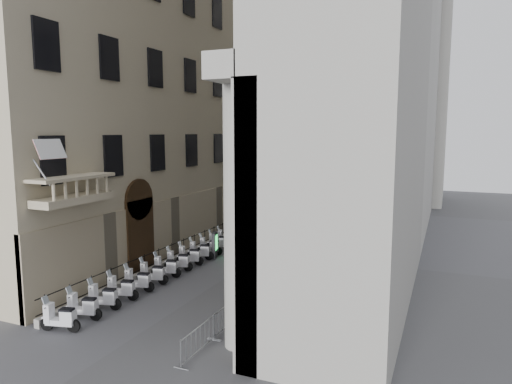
# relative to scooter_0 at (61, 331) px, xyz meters

# --- Properties ---
(left_building) EXTENTS (5.00, 36.00, 34.00)m
(left_building) POSITION_rel_scooter_0_xyz_m (-4.34, 17.78, 17.00)
(left_building) COLOR beige
(left_building) RESTS_ON ground
(far_building) EXTENTS (22.00, 10.00, 30.00)m
(far_building) POSITION_rel_scooter_0_xyz_m (3.16, 43.78, 15.00)
(far_building) COLOR beige
(far_building) RESTS_ON ground
(iron_fence) EXTENTS (0.30, 28.00, 1.40)m
(iron_fence) POSITION_rel_scooter_0_xyz_m (-1.14, 13.78, 0.00)
(iron_fence) COLOR black
(iron_fence) RESTS_ON ground
(blue_awning) EXTENTS (1.60, 3.00, 3.00)m
(blue_awning) POSITION_rel_scooter_0_xyz_m (7.31, 21.78, 0.00)
(blue_awning) COLOR navy
(blue_awning) RESTS_ON ground
(flag) EXTENTS (1.00, 1.40, 8.20)m
(flag) POSITION_rel_scooter_0_xyz_m (-0.84, 0.78, 0.00)
(flag) COLOR #9E0C11
(flag) RESTS_ON ground
(scooter_0) EXTENTS (1.49, 0.89, 1.50)m
(scooter_0) POSITION_rel_scooter_0_xyz_m (0.00, 0.00, 0.00)
(scooter_0) COLOR white
(scooter_0) RESTS_ON ground
(scooter_1) EXTENTS (1.49, 0.89, 1.50)m
(scooter_1) POSITION_rel_scooter_0_xyz_m (0.00, 1.29, 0.00)
(scooter_1) COLOR white
(scooter_1) RESTS_ON ground
(scooter_2) EXTENTS (1.49, 0.89, 1.50)m
(scooter_2) POSITION_rel_scooter_0_xyz_m (0.00, 2.58, 0.00)
(scooter_2) COLOR white
(scooter_2) RESTS_ON ground
(scooter_3) EXTENTS (1.49, 0.89, 1.50)m
(scooter_3) POSITION_rel_scooter_0_xyz_m (0.00, 3.88, 0.00)
(scooter_3) COLOR white
(scooter_3) RESTS_ON ground
(scooter_4) EXTENTS (1.49, 0.89, 1.50)m
(scooter_4) POSITION_rel_scooter_0_xyz_m (0.00, 5.17, 0.00)
(scooter_4) COLOR white
(scooter_4) RESTS_ON ground
(scooter_5) EXTENTS (1.49, 0.89, 1.50)m
(scooter_5) POSITION_rel_scooter_0_xyz_m (0.00, 6.46, 0.00)
(scooter_5) COLOR white
(scooter_5) RESTS_ON ground
(scooter_6) EXTENTS (1.49, 0.89, 1.50)m
(scooter_6) POSITION_rel_scooter_0_xyz_m (0.00, 7.75, 0.00)
(scooter_6) COLOR white
(scooter_6) RESTS_ON ground
(scooter_7) EXTENTS (1.49, 0.89, 1.50)m
(scooter_7) POSITION_rel_scooter_0_xyz_m (0.00, 9.05, 0.00)
(scooter_7) COLOR white
(scooter_7) RESTS_ON ground
(scooter_8) EXTENTS (1.49, 0.89, 1.50)m
(scooter_8) POSITION_rel_scooter_0_xyz_m (0.00, 10.34, 0.00)
(scooter_8) COLOR white
(scooter_8) RESTS_ON ground
(scooter_9) EXTENTS (1.49, 0.89, 1.50)m
(scooter_9) POSITION_rel_scooter_0_xyz_m (0.00, 11.63, 0.00)
(scooter_9) COLOR white
(scooter_9) RESTS_ON ground
(scooter_10) EXTENTS (1.49, 0.89, 1.50)m
(scooter_10) POSITION_rel_scooter_0_xyz_m (0.00, 12.92, 0.00)
(scooter_10) COLOR white
(scooter_10) RESTS_ON ground
(scooter_11) EXTENTS (1.49, 0.89, 1.50)m
(scooter_11) POSITION_rel_scooter_0_xyz_m (0.00, 14.21, 0.00)
(scooter_11) COLOR white
(scooter_11) RESTS_ON ground
(scooter_12) EXTENTS (1.49, 0.89, 1.50)m
(scooter_12) POSITION_rel_scooter_0_xyz_m (0.00, 15.51, 0.00)
(scooter_12) COLOR white
(scooter_12) RESTS_ON ground
(barrier_0) EXTENTS (0.60, 2.40, 1.10)m
(barrier_0) POSITION_rel_scooter_0_xyz_m (6.28, 0.50, 0.00)
(barrier_0) COLOR #999CA0
(barrier_0) RESTS_ON ground
(barrier_1) EXTENTS (0.60, 2.40, 1.10)m
(barrier_1) POSITION_rel_scooter_0_xyz_m (6.28, 3.00, 0.00)
(barrier_1) COLOR #999CA0
(barrier_1) RESTS_ON ground
(barrier_2) EXTENTS (0.60, 2.40, 1.10)m
(barrier_2) POSITION_rel_scooter_0_xyz_m (6.28, 5.50, 0.00)
(barrier_2) COLOR #999CA0
(barrier_2) RESTS_ON ground
(barrier_3) EXTENTS (0.60, 2.40, 1.10)m
(barrier_3) POSITION_rel_scooter_0_xyz_m (6.28, 8.00, 0.00)
(barrier_3) COLOR #999CA0
(barrier_3) RESTS_ON ground
(barrier_4) EXTENTS (0.60, 2.40, 1.10)m
(barrier_4) POSITION_rel_scooter_0_xyz_m (6.28, 10.50, 0.00)
(barrier_4) COLOR #999CA0
(barrier_4) RESTS_ON ground
(barrier_5) EXTENTS (0.60, 2.40, 1.10)m
(barrier_5) POSITION_rel_scooter_0_xyz_m (6.28, 13.00, 0.00)
(barrier_5) COLOR #999CA0
(barrier_5) RESTS_ON ground
(security_tent) EXTENTS (4.22, 4.22, 3.42)m
(security_tent) POSITION_rel_scooter_0_xyz_m (-0.44, 23.77, 2.86)
(security_tent) COLOR white
(security_tent) RESTS_ON ground
(street_lamp) EXTENTS (2.53, 1.03, 8.09)m
(street_lamp) POSITION_rel_scooter_0_xyz_m (0.46, 23.67, 4.82)
(street_lamp) COLOR gray
(street_lamp) RESTS_ON ground
(info_kiosk) EXTENTS (0.47, 0.85, 1.73)m
(info_kiosk) POSITION_rel_scooter_0_xyz_m (0.66, 12.37, 0.88)
(info_kiosk) COLOR black
(info_kiosk) RESTS_ON ground
(pedestrian_a) EXTENTS (0.68, 0.48, 1.77)m
(pedestrian_a) POSITION_rel_scooter_0_xyz_m (2.99, 26.64, 0.88)
(pedestrian_a) COLOR black
(pedestrian_a) RESTS_ON ground
(pedestrian_b) EXTENTS (1.04, 1.02, 1.69)m
(pedestrian_b) POSITION_rel_scooter_0_xyz_m (5.92, 22.73, 0.84)
(pedestrian_b) COLOR black
(pedestrian_b) RESTS_ON ground
(pedestrian_c) EXTENTS (1.04, 0.86, 1.82)m
(pedestrian_c) POSITION_rel_scooter_0_xyz_m (3.43, 24.47, 0.91)
(pedestrian_c) COLOR black
(pedestrian_c) RESTS_ON ground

